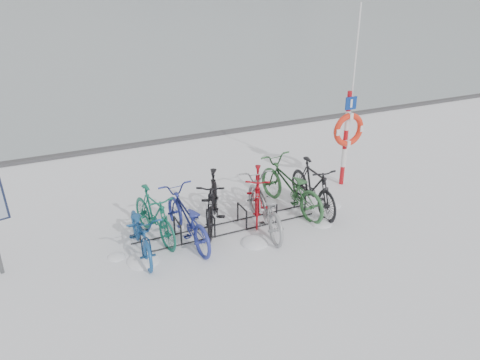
% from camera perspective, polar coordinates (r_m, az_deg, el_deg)
% --- Properties ---
extents(ground, '(900.00, 900.00, 0.00)m').
position_cam_1_polar(ground, '(10.01, -1.62, -5.96)').
color(ground, white).
rests_on(ground, ground).
extents(quay_edge, '(400.00, 0.25, 0.10)m').
position_cam_1_polar(quay_edge, '(15.12, -10.61, 4.50)').
color(quay_edge, '#3F3F42').
rests_on(quay_edge, ground).
extents(bike_rack, '(4.00, 0.48, 0.46)m').
position_cam_1_polar(bike_rack, '(9.92, -1.64, -5.06)').
color(bike_rack, black).
rests_on(bike_rack, ground).
extents(lifebuoy_station, '(0.85, 0.23, 4.40)m').
position_cam_1_polar(lifebuoy_station, '(11.78, 13.04, 5.98)').
color(lifebuoy_station, '#B30E15').
rests_on(lifebuoy_station, ground).
extents(bike_0, '(0.73, 1.88, 0.97)m').
position_cam_1_polar(bike_0, '(9.18, -11.97, -6.01)').
color(bike_0, '#194C89').
rests_on(bike_0, ground).
extents(bike_1, '(0.84, 1.89, 1.10)m').
position_cam_1_polar(bike_1, '(9.61, -10.45, -4.03)').
color(bike_1, '#14634C').
rests_on(bike_1, ground).
extents(bike_2, '(0.88, 2.11, 1.08)m').
position_cam_1_polar(bike_2, '(9.42, -6.52, -4.43)').
color(bike_2, navy).
rests_on(bike_2, ground).
extents(bike_3, '(1.39, 2.02, 1.19)m').
position_cam_1_polar(bike_3, '(9.90, -3.37, -2.43)').
color(bike_3, black).
rests_on(bike_3, ground).
extents(bike_4, '(1.04, 2.20, 1.11)m').
position_cam_1_polar(bike_4, '(9.81, 2.93, -2.96)').
color(bike_4, gray).
rests_on(bike_4, ground).
extents(bike_5, '(1.30, 1.87, 1.10)m').
position_cam_1_polar(bike_5, '(10.32, 2.14, -1.54)').
color(bike_5, '#A00A13').
rests_on(bike_5, ground).
extents(bike_6, '(1.06, 2.34, 1.19)m').
position_cam_1_polar(bike_6, '(10.64, 6.15, -0.60)').
color(bike_6, '#2D6033').
rests_on(bike_6, ground).
extents(bike_7, '(0.65, 2.00, 1.19)m').
position_cam_1_polar(bike_7, '(10.69, 8.91, -0.63)').
color(bike_7, black).
rests_on(bike_7, ground).
extents(snow_drifts, '(5.40, 1.98, 0.22)m').
position_cam_1_polar(snow_drifts, '(9.79, -1.55, -6.70)').
color(snow_drifts, white).
rests_on(snow_drifts, ground).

